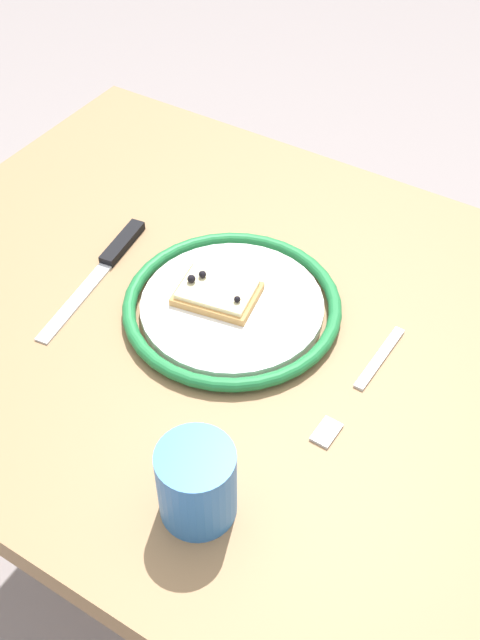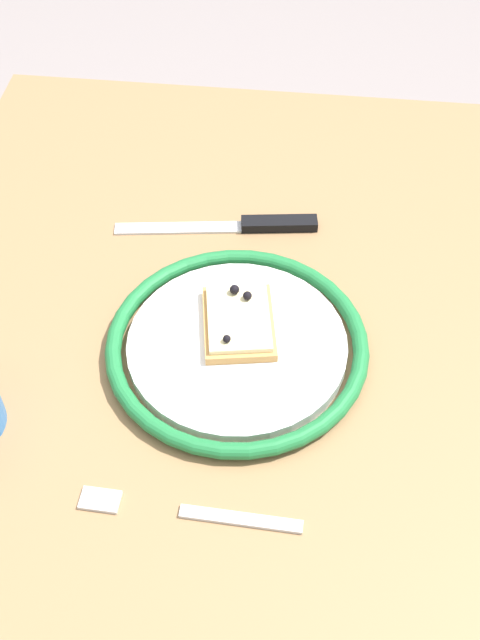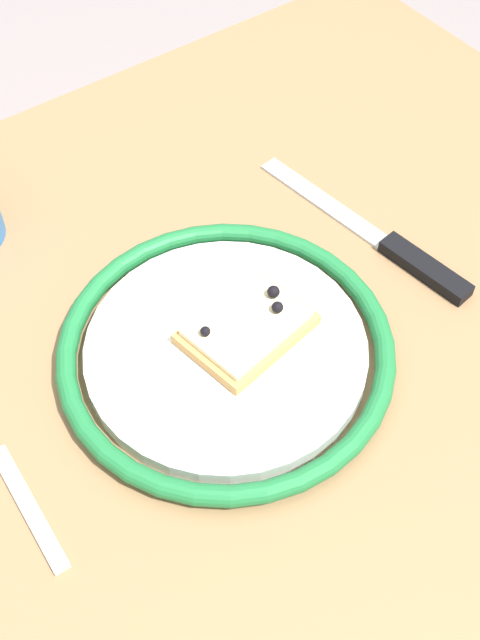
# 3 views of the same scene
# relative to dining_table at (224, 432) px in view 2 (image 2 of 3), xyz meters

# --- Properties ---
(ground_plane) EXTENTS (6.00, 6.00, 0.00)m
(ground_plane) POSITION_rel_dining_table_xyz_m (0.00, 0.00, -0.62)
(ground_plane) COLOR gray
(dining_table) EXTENTS (1.04, 0.75, 0.70)m
(dining_table) POSITION_rel_dining_table_xyz_m (0.00, 0.00, 0.00)
(dining_table) COLOR #936D47
(dining_table) RESTS_ON ground_plane
(plate) EXTENTS (0.27, 0.27, 0.02)m
(plate) POSITION_rel_dining_table_xyz_m (0.05, -0.01, 0.09)
(plate) COLOR white
(plate) RESTS_ON dining_table
(pizza_slice_near) EXTENTS (0.11, 0.09, 0.03)m
(pizza_slice_near) POSITION_rel_dining_table_xyz_m (0.07, -0.01, 0.11)
(pizza_slice_near) COLOR tan
(pizza_slice_near) RESTS_ON plate
(knife) EXTENTS (0.05, 0.24, 0.01)m
(knife) POSITION_rel_dining_table_xyz_m (0.23, -0.00, 0.09)
(knife) COLOR silver
(knife) RESTS_ON dining_table
(fork) EXTENTS (0.02, 0.20, 0.00)m
(fork) POSITION_rel_dining_table_xyz_m (-0.14, 0.01, 0.08)
(fork) COLOR silver
(fork) RESTS_ON dining_table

